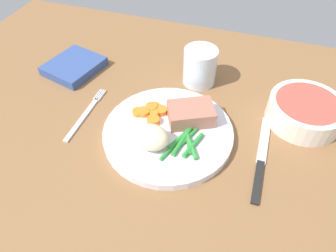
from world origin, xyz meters
TOP-DOWN VIEW (x-y plane):
  - dining_table at (0.00, 0.00)cm, footprint 120.00×90.00cm
  - dinner_plate at (1.80, 1.50)cm, footprint 25.14×25.14cm
  - meat_portion at (5.19, 5.46)cm, footprint 10.53×9.31cm
  - mashed_potatoes at (-0.47, -3.02)cm, footprint 6.82×5.53cm
  - carrot_slices at (-2.74, 4.64)cm, footprint 6.75×6.26cm
  - green_beans at (5.89, -0.84)cm, footprint 6.64×9.47cm
  - fork at (-16.32, 1.25)cm, footprint 1.44×16.60cm
  - knife at (19.80, 1.22)cm, footprint 1.70×20.50cm
  - water_glass at (3.27, 19.85)cm, footprint 7.51×7.51cm
  - salad_bowl at (26.47, 14.09)cm, footprint 14.78×14.78cm
  - napkin at (-26.56, 14.70)cm, footprint 13.69×14.52cm

SIDE VIEW (x-z plane):
  - dining_table at x=0.00cm, z-range 0.00..2.00cm
  - knife at x=19.80cm, z-range 1.88..2.52cm
  - fork at x=-16.32cm, z-range 2.00..2.40cm
  - dinner_plate at x=1.80cm, z-range 2.00..3.60cm
  - napkin at x=-26.56cm, z-range 2.00..4.12cm
  - green_beans at x=5.89cm, z-range 3.56..4.46cm
  - carrot_slices at x=-2.74cm, z-range 3.50..4.75cm
  - salad_bowl at x=26.47cm, z-range 2.31..7.11cm
  - meat_portion at x=5.19cm, z-range 3.60..6.88cm
  - water_glass at x=3.27cm, z-range 1.38..9.75cm
  - mashed_potatoes at x=-0.47cm, z-range 3.60..7.66cm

